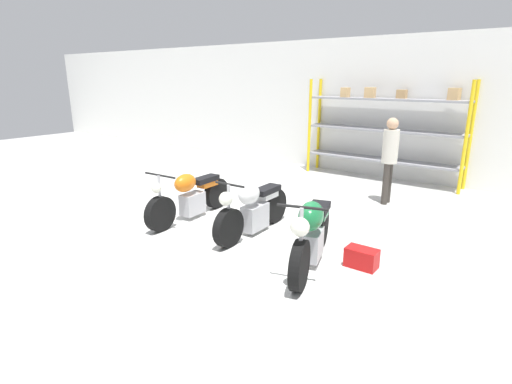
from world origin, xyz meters
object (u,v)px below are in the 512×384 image
at_px(shelving_rack, 385,126).
at_px(motorcycle_orange, 191,196).
at_px(toolbox, 362,258).
at_px(motorcycle_green, 312,233).
at_px(motorcycle_white, 253,209).
at_px(person_browsing, 390,154).

relative_size(shelving_rack, motorcycle_orange, 1.86).
height_order(motorcycle_orange, toolbox, motorcycle_orange).
distance_m(shelving_rack, toolbox, 5.49).
relative_size(motorcycle_orange, motorcycle_green, 1.05).
bearing_deg(shelving_rack, motorcycle_orange, -109.71).
distance_m(motorcycle_white, toolbox, 2.02).
distance_m(motorcycle_orange, motorcycle_white, 1.41).
relative_size(shelving_rack, toolbox, 9.13).
relative_size(person_browsing, toolbox, 4.09).
relative_size(motorcycle_white, toolbox, 4.51).
height_order(motorcycle_orange, motorcycle_white, motorcycle_white).
bearing_deg(motorcycle_orange, motorcycle_green, 78.75).
xyz_separation_m(motorcycle_orange, person_browsing, (2.64, 3.14, 0.64)).
distance_m(motorcycle_green, person_browsing, 3.60).
bearing_deg(shelving_rack, motorcycle_white, -94.78).
xyz_separation_m(person_browsing, toolbox, (0.76, -3.16, -0.93)).
distance_m(motorcycle_white, motorcycle_green, 1.48).
xyz_separation_m(motorcycle_green, person_browsing, (-0.16, 3.55, 0.57)).
bearing_deg(toolbox, motorcycle_white, 176.91).
bearing_deg(toolbox, person_browsing, 103.46).
xyz_separation_m(shelving_rack, toolbox, (1.58, -5.10, -1.25)).
distance_m(shelving_rack, motorcycle_white, 5.10).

